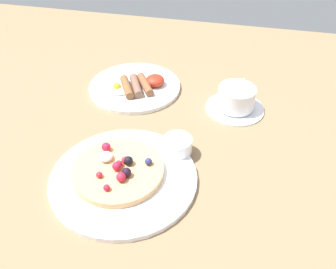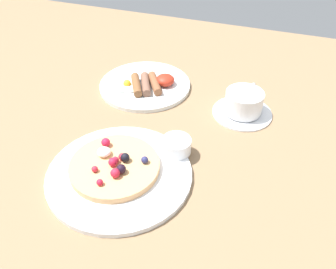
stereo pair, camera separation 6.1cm
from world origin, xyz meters
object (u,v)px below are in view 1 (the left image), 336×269
object	(u,v)px
syrup_ramekin	(177,145)
breakfast_plate	(135,87)
coffee_cup	(237,97)
coffee_saucer	(235,108)
pancake_plate	(124,178)

from	to	relation	value
syrup_ramekin	breakfast_plate	size ratio (longest dim) A/B	0.25
coffee_cup	coffee_saucer	bearing A→B (deg)	-100.99
syrup_ramekin	coffee_cup	distance (cm)	21.44
pancake_plate	coffee_cup	world-z (taller)	coffee_cup
coffee_cup	breakfast_plate	bearing A→B (deg)	172.91
coffee_cup	syrup_ramekin	bearing A→B (deg)	-118.62
coffee_saucer	coffee_cup	world-z (taller)	coffee_cup
pancake_plate	syrup_ramekin	world-z (taller)	syrup_ramekin
syrup_ramekin	coffee_saucer	distance (cm)	21.41
syrup_ramekin	coffee_cup	xyz separation A→B (cm)	(10.26, 18.80, 0.82)
breakfast_plate	coffee_cup	size ratio (longest dim) A/B	2.04
pancake_plate	syrup_ramekin	bearing A→B (deg)	47.52
syrup_ramekin	coffee_saucer	size ratio (longest dim) A/B	0.43
syrup_ramekin	coffee_saucer	bearing A→B (deg)	61.28
pancake_plate	breakfast_plate	world-z (taller)	same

